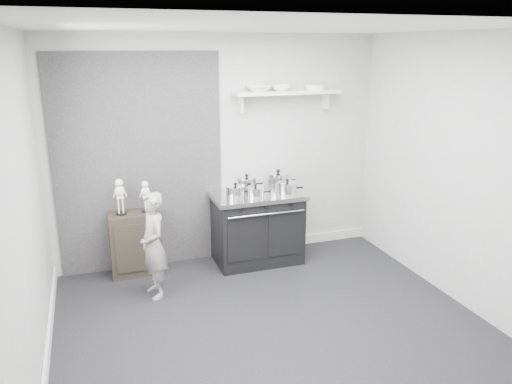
# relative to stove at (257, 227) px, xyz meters

# --- Properties ---
(ground) EXTENTS (4.00, 4.00, 0.00)m
(ground) POSITION_rel_stove_xyz_m (-0.36, -1.48, -0.44)
(ground) COLOR black
(ground) RESTS_ON ground
(room_shell) EXTENTS (4.02, 3.62, 2.71)m
(room_shell) POSITION_rel_stove_xyz_m (-0.45, -1.33, 1.20)
(room_shell) COLOR #A1A29F
(room_shell) RESTS_ON ground
(wall_shelf) EXTENTS (1.30, 0.26, 0.24)m
(wall_shelf) POSITION_rel_stove_xyz_m (0.44, 0.20, 1.57)
(wall_shelf) COLOR silver
(wall_shelf) RESTS_ON room_shell
(stove) EXTENTS (1.08, 0.67, 0.87)m
(stove) POSITION_rel_stove_xyz_m (0.00, 0.00, 0.00)
(stove) COLOR black
(stove) RESTS_ON ground
(side_cabinet) EXTENTS (0.57, 0.33, 0.74)m
(side_cabinet) POSITION_rel_stove_xyz_m (-1.44, 0.13, -0.07)
(side_cabinet) COLOR black
(side_cabinet) RESTS_ON ground
(child) EXTENTS (0.35, 0.46, 1.14)m
(child) POSITION_rel_stove_xyz_m (-1.31, -0.49, 0.13)
(child) COLOR gray
(child) RESTS_ON ground
(pot_front_left) EXTENTS (0.31, 0.22, 0.18)m
(pot_front_left) POSITION_rel_stove_xyz_m (-0.29, -0.08, 0.50)
(pot_front_left) COLOR silver
(pot_front_left) RESTS_ON stove
(pot_back_left) EXTENTS (0.33, 0.24, 0.21)m
(pot_back_left) POSITION_rel_stove_xyz_m (-0.09, 0.14, 0.52)
(pot_back_left) COLOR silver
(pot_back_left) RESTS_ON stove
(pot_back_right) EXTENTS (0.36, 0.28, 0.24)m
(pot_back_right) POSITION_rel_stove_xyz_m (0.31, 0.12, 0.53)
(pot_back_right) COLOR silver
(pot_back_right) RESTS_ON stove
(pot_front_right) EXTENTS (0.32, 0.23, 0.19)m
(pot_front_right) POSITION_rel_stove_xyz_m (0.32, -0.15, 0.51)
(pot_front_right) COLOR silver
(pot_front_right) RESTS_ON stove
(pot_front_center) EXTENTS (0.29, 0.20, 0.16)m
(pot_front_center) POSITION_rel_stove_xyz_m (-0.07, -0.14, 0.49)
(pot_front_center) COLOR silver
(pot_front_center) RESTS_ON stove
(skeleton_full) EXTENTS (0.13, 0.09, 0.47)m
(skeleton_full) POSITION_rel_stove_xyz_m (-1.57, 0.13, 0.54)
(skeleton_full) COLOR silver
(skeleton_full) RESTS_ON side_cabinet
(skeleton_torso) EXTENTS (0.12, 0.07, 0.42)m
(skeleton_torso) POSITION_rel_stove_xyz_m (-1.29, 0.13, 0.51)
(skeleton_torso) COLOR silver
(skeleton_torso) RESTS_ON side_cabinet
(bowl_large) EXTENTS (0.29, 0.29, 0.07)m
(bowl_large) POSITION_rel_stove_xyz_m (0.08, 0.19, 1.64)
(bowl_large) COLOR white
(bowl_large) RESTS_ON wall_shelf
(bowl_small) EXTENTS (0.22, 0.22, 0.07)m
(bowl_small) POSITION_rel_stove_xyz_m (0.36, 0.19, 1.64)
(bowl_small) COLOR white
(bowl_small) RESTS_ON wall_shelf
(plate_stack) EXTENTS (0.24, 0.24, 0.06)m
(plate_stack) POSITION_rel_stove_xyz_m (0.81, 0.19, 1.63)
(plate_stack) COLOR white
(plate_stack) RESTS_ON wall_shelf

